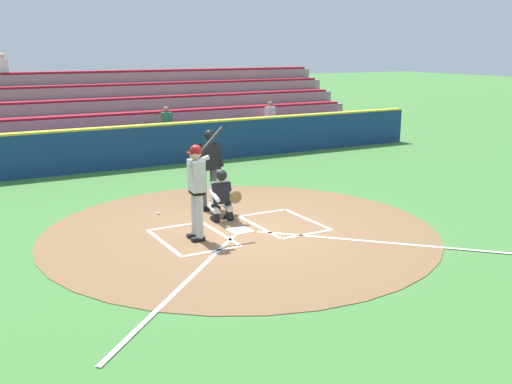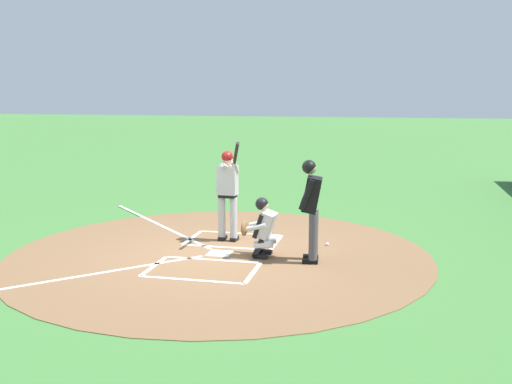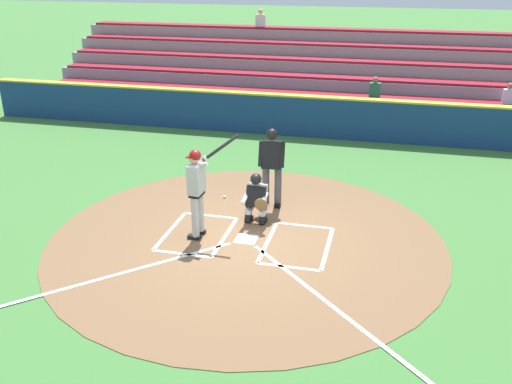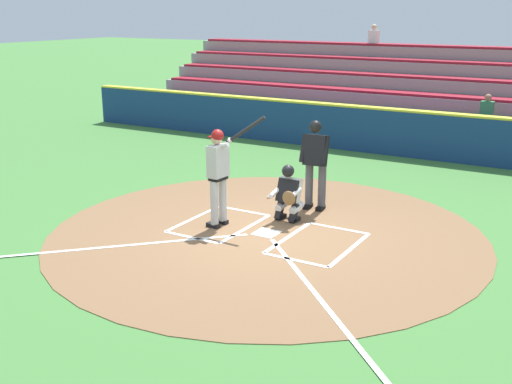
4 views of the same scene
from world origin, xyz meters
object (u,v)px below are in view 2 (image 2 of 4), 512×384
(plate_umpire, at_px, (312,204))
(baseball, at_px, (327,244))
(batter, at_px, (228,189))
(catcher, at_px, (263,226))

(plate_umpire, xyz_separation_m, baseball, (1.18, -0.18, -1.04))
(batter, height_order, catcher, batter)
(baseball, bearing_deg, catcher, 133.88)
(catcher, relative_size, baseball, 15.27)
(plate_umpire, distance_m, baseball, 1.58)
(batter, relative_size, plate_umpire, 1.14)
(batter, height_order, baseball, batter)
(batter, bearing_deg, catcher, -136.40)
(plate_umpire, bearing_deg, baseball, -8.48)
(catcher, bearing_deg, batter, 43.60)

